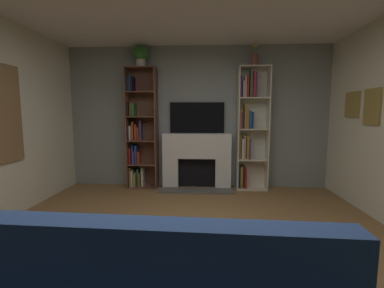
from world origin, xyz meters
name	(u,v)px	position (x,y,z in m)	size (l,w,h in m)	color
ground_plane	(185,267)	(0.00, 0.00, 0.00)	(6.56, 6.56, 0.00)	olive
wall_back_accent	(197,118)	(0.00, 2.76, 1.31)	(4.96, 0.06, 2.63)	gray
fireplace	(197,159)	(0.00, 2.61, 0.54)	(1.36, 0.55, 1.02)	white
tv	(197,118)	(0.00, 2.70, 1.31)	(1.01, 0.06, 0.57)	black
bookshelf_left	(140,135)	(-1.07, 2.62, 1.00)	(0.55, 0.32, 2.22)	brown
bookshelf_right	(249,127)	(0.95, 2.62, 1.14)	(0.55, 0.31, 2.22)	silver
potted_plant	(141,55)	(-1.01, 2.58, 2.43)	(0.27, 0.27, 0.38)	beige
vase_with_flowers	(255,58)	(1.01, 2.58, 2.35)	(0.13, 0.13, 0.39)	brown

